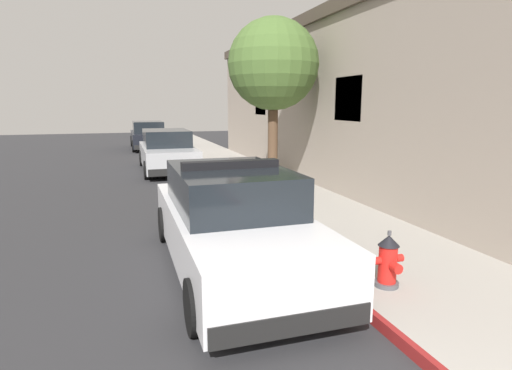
% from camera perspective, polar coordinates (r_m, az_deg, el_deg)
% --- Properties ---
extents(ground_plane, '(30.91, 60.00, 0.20)m').
position_cam_1_polar(ground_plane, '(10.52, -27.64, -4.76)').
color(ground_plane, '#2B2B2D').
extents(sidewalk_pavement, '(2.75, 60.00, 0.14)m').
position_cam_1_polar(sidewalk_pavement, '(11.09, 4.41, -1.88)').
color(sidewalk_pavement, '#9E9991').
rests_on(sidewalk_pavement, ground).
extents(curb_painted_edge, '(0.08, 60.00, 0.14)m').
position_cam_1_polar(curb_painted_edge, '(10.65, -2.68, -2.39)').
color(curb_painted_edge, maroon).
rests_on(curb_painted_edge, ground).
extents(storefront_building, '(6.94, 25.24, 5.18)m').
position_cam_1_polar(storefront_building, '(13.00, 25.43, 10.23)').
color(storefront_building, gray).
rests_on(storefront_building, ground).
extents(police_cruiser, '(1.94, 4.84, 1.68)m').
position_cam_1_polar(police_cruiser, '(6.47, -3.23, -4.98)').
color(police_cruiser, white).
rests_on(police_cruiser, ground).
extents(parked_car_silver_ahead, '(1.94, 4.84, 1.56)m').
position_cam_1_polar(parked_car_silver_ahead, '(16.47, -11.97, 4.46)').
color(parked_car_silver_ahead, '#B2B5BA').
rests_on(parked_car_silver_ahead, ground).
extents(parked_car_dark_far, '(1.94, 4.84, 1.56)m').
position_cam_1_polar(parked_car_dark_far, '(25.15, -14.40, 6.49)').
color(parked_car_dark_far, black).
rests_on(parked_car_dark_far, ground).
extents(fire_hydrant, '(0.44, 0.40, 0.76)m').
position_cam_1_polar(fire_hydrant, '(5.86, 17.48, -9.81)').
color(fire_hydrant, '#4C4C51').
rests_on(fire_hydrant, sidewalk_pavement).
extents(street_tree, '(2.49, 2.49, 4.70)m').
position_cam_1_polar(street_tree, '(11.93, 2.36, 15.92)').
color(street_tree, brown).
rests_on(street_tree, sidewalk_pavement).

